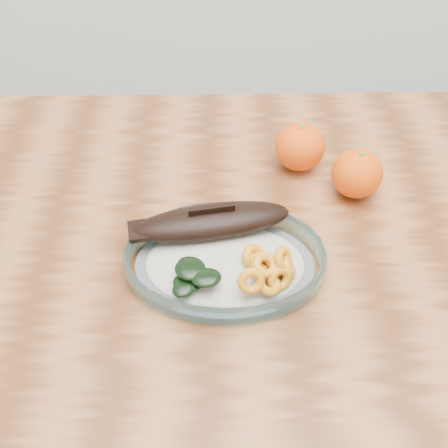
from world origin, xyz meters
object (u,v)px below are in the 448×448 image
object	(u,v)px
dining_table	(282,307)
orange_right	(357,174)
orange_left	(300,147)
plated_meal	(224,257)

from	to	relation	value
dining_table	orange_right	distance (m)	0.22
orange_left	dining_table	bearing A→B (deg)	-100.04
plated_meal	orange_right	bearing A→B (deg)	38.08
dining_table	orange_right	size ratio (longest dim) A/B	16.57
dining_table	orange_left	xyz separation A→B (m)	(0.03, 0.19, 0.14)
plated_meal	orange_right	world-z (taller)	plated_meal
orange_right	plated_meal	bearing A→B (deg)	-143.70
dining_table	plated_meal	bearing A→B (deg)	-173.12
dining_table	orange_right	bearing A→B (deg)	50.25
plated_meal	orange_left	xyz separation A→B (m)	(0.12, 0.20, 0.02)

